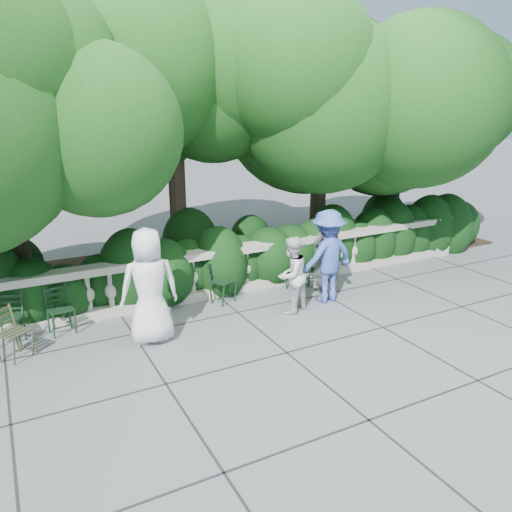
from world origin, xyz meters
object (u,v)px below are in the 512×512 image
chair_b (10,348)px  person_woman_grey (327,255)px  chair_d (229,304)px  person_businessman (149,286)px  chair_weathered (24,360)px  person_casual_man (291,275)px  person_older_blue (327,256)px  chair_f (302,290)px  chair_a (66,336)px  chair_c (317,286)px

chair_b → person_woman_grey: person_woman_grey is taller
chair_d → person_businessman: bearing=-178.9°
chair_b → person_businessman: (2.15, -0.84, 0.97)m
chair_weathered → person_woman_grey: (5.59, -0.11, 0.93)m
person_casual_man → person_older_blue: 0.95m
person_older_blue → person_woman_grey: bearing=-119.7°
chair_f → person_woman_grey: 1.13m
chair_f → person_businessman: 3.71m
chair_f → person_older_blue: size_ratio=0.45×
chair_a → chair_d: same height
person_woman_grey → person_casual_man: bearing=10.0°
chair_d → person_businessman: person_businessman is taller
person_woman_grey → chair_c: bearing=-115.0°
person_casual_man → person_woman_grey: bearing=169.1°
chair_f → person_older_blue: bearing=-99.4°
chair_b → chair_f: 5.64m
person_woman_grey → person_businessman: bearing=0.5°
person_casual_man → chair_c: bearing=-166.6°
person_woman_grey → chair_b: bearing=-8.7°
chair_b → person_casual_man: 4.97m
person_businessman → person_woman_grey: 3.63m
chair_d → person_older_blue: person_older_blue is taller
chair_f → person_woman_grey: bearing=-96.1°
chair_c → chair_d: 2.14m
chair_c → person_casual_man: person_casual_man is taller
chair_c → person_woman_grey: bearing=-90.3°
chair_f → person_businessman: (-3.49, -0.79, 0.97)m
chair_b → person_woman_grey: bearing=11.3°
chair_c → person_older_blue: person_older_blue is taller
chair_a → chair_weathered: 0.90m
chair_c → person_older_blue: bearing=-90.5°
chair_weathered → chair_b: bearing=68.2°
chair_a → chair_weathered: (-0.69, -0.58, 0.00)m
chair_b → chair_d: same height
person_businessman → person_woman_grey: bearing=-171.8°
chair_weathered → person_casual_man: size_ratio=0.57×
chair_d → person_woman_grey: bearing=-44.4°
person_older_blue → chair_b: bearing=-11.8°
person_businessman → person_older_blue: 3.60m
chair_a → chair_f: same height
chair_c → person_casual_man: size_ratio=0.57×
chair_weathered → person_older_blue: (5.57, -0.17, 0.93)m
chair_d → chair_f: 1.70m
chair_c → person_businessman: size_ratio=0.43×
chair_a → person_businessman: 1.82m
person_businessman → person_older_blue: (3.60, 0.10, -0.04)m
chair_weathered → person_woman_grey: 5.67m
chair_a → chair_d: size_ratio=1.00×
chair_weathered → person_businessman: 2.21m
chair_b → person_businessman: person_businessman is taller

